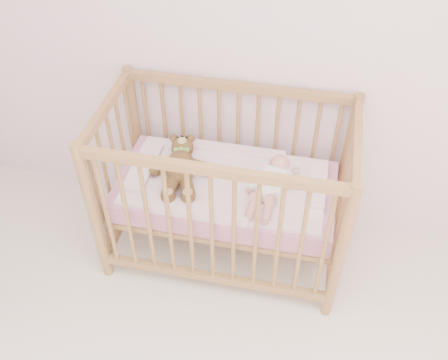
% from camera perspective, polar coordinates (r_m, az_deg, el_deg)
% --- Properties ---
extents(wall_back, '(4.00, 0.02, 2.70)m').
position_cam_1_polar(wall_back, '(2.64, 6.25, 17.81)').
color(wall_back, silver).
rests_on(wall_back, floor).
extents(crib, '(1.36, 0.76, 1.00)m').
position_cam_1_polar(crib, '(2.82, 0.21, -1.08)').
color(crib, '#A17044').
rests_on(crib, floor).
extents(mattress, '(1.22, 0.62, 0.13)m').
position_cam_1_polar(mattress, '(2.83, 0.21, -1.30)').
color(mattress, '#C47A9A').
rests_on(mattress, crib).
extents(blanket, '(1.10, 0.58, 0.06)m').
position_cam_1_polar(blanket, '(2.78, 0.21, -0.20)').
color(blanket, pink).
rests_on(blanket, mattress).
extents(baby, '(0.32, 0.55, 0.12)m').
position_cam_1_polar(baby, '(2.69, 5.45, -0.11)').
color(baby, silver).
rests_on(baby, blanket).
extents(teddy_bear, '(0.46, 0.58, 0.14)m').
position_cam_1_polar(teddy_bear, '(2.76, -5.02, 1.55)').
color(teddy_bear, brown).
rests_on(teddy_bear, blanket).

